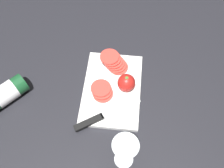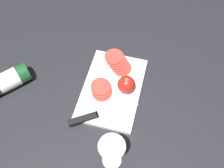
% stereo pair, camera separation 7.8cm
% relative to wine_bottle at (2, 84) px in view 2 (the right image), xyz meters
% --- Properties ---
extents(ground_plane, '(3.00, 3.00, 0.00)m').
position_rel_wine_bottle_xyz_m(ground_plane, '(-0.17, 0.45, -0.04)').
color(ground_plane, black).
extents(cutting_board, '(0.34, 0.23, 0.02)m').
position_rel_wine_bottle_xyz_m(cutting_board, '(-0.10, 0.42, -0.03)').
color(cutting_board, white).
rests_on(cutting_board, ground_plane).
extents(wine_bottle, '(0.28, 0.26, 0.08)m').
position_rel_wine_bottle_xyz_m(wine_bottle, '(0.00, 0.00, 0.00)').
color(wine_bottle, '#194C28').
rests_on(wine_bottle, ground_plane).
extents(wine_glass, '(0.09, 0.09, 0.16)m').
position_rel_wine_bottle_xyz_m(wine_glass, '(0.17, 0.49, 0.07)').
color(wine_glass, silver).
rests_on(wine_glass, ground_plane).
extents(whole_tomato, '(0.07, 0.07, 0.07)m').
position_rel_wine_bottle_xyz_m(whole_tomato, '(-0.11, 0.48, 0.01)').
color(whole_tomato, red).
rests_on(whole_tomato, cutting_board).
extents(knife, '(0.17, 0.24, 0.01)m').
position_rel_wine_bottle_xyz_m(knife, '(0.04, 0.37, -0.01)').
color(knife, silver).
rests_on(knife, cutting_board).
extents(tomato_slice_stack_near, '(0.10, 0.09, 0.02)m').
position_rel_wine_bottle_xyz_m(tomato_slice_stack_near, '(-0.08, 0.39, -0.01)').
color(tomato_slice_stack_near, '#D63D33').
rests_on(tomato_slice_stack_near, cutting_board).
extents(tomato_slice_stack_far, '(0.10, 0.12, 0.04)m').
position_rel_wine_bottle_xyz_m(tomato_slice_stack_far, '(-0.21, 0.42, 0.00)').
color(tomato_slice_stack_far, '#D63D33').
rests_on(tomato_slice_stack_far, cutting_board).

